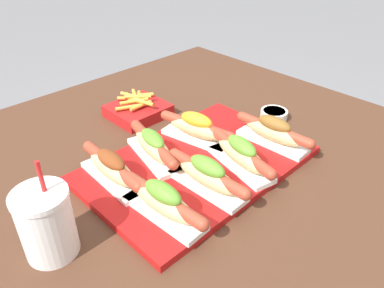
{
  "coord_description": "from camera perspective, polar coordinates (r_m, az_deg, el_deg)",
  "views": [
    {
      "loc": [
        -0.55,
        -0.57,
        1.27
      ],
      "look_at": [
        -0.03,
        -0.04,
        0.79
      ],
      "focal_mm": 35.0,
      "sensor_mm": 36.0,
      "label": 1
    }
  ],
  "objects": [
    {
      "name": "serving_tray",
      "position": [
        0.91,
        0.88,
        -3.09
      ],
      "size": [
        0.53,
        0.35,
        0.02
      ],
      "color": "#B71414",
      "rests_on": "patio_table"
    },
    {
      "name": "patio_table",
      "position": [
        1.21,
        -0.34,
        -16.06
      ],
      "size": [
        1.25,
        1.18,
        0.73
      ],
      "color": "#4C2D1E",
      "rests_on": "ground_plane"
    },
    {
      "name": "hot_dog_3",
      "position": [
        0.97,
        12.31,
        1.85
      ],
      "size": [
        0.07,
        0.23,
        0.08
      ],
      "color": "white",
      "rests_on": "serving_tray"
    },
    {
      "name": "hot_dog_1",
      "position": [
        0.8,
        2.32,
        -4.75
      ],
      "size": [
        0.06,
        0.23,
        0.08
      ],
      "color": "white",
      "rests_on": "serving_tray"
    },
    {
      "name": "drink_cup",
      "position": [
        0.72,
        -21.29,
        -11.2
      ],
      "size": [
        0.1,
        0.1,
        0.2
      ],
      "color": "white",
      "rests_on": "patio_table"
    },
    {
      "name": "hot_dog_0",
      "position": [
        0.74,
        -4.38,
        -8.74
      ],
      "size": [
        0.07,
        0.23,
        0.08
      ],
      "color": "white",
      "rests_on": "serving_tray"
    },
    {
      "name": "hot_dog_6",
      "position": [
        0.97,
        0.69,
        2.48
      ],
      "size": [
        0.1,
        0.22,
        0.08
      ],
      "color": "white",
      "rests_on": "serving_tray"
    },
    {
      "name": "fries_basket",
      "position": [
        1.14,
        -8.26,
        5.26
      ],
      "size": [
        0.16,
        0.16,
        0.06
      ],
      "color": "#B21919",
      "rests_on": "patio_table"
    },
    {
      "name": "hot_dog_2",
      "position": [
        0.87,
        7.49,
        -1.54
      ],
      "size": [
        0.1,
        0.22,
        0.07
      ],
      "color": "white",
      "rests_on": "serving_tray"
    },
    {
      "name": "sauce_bowl",
      "position": [
        1.14,
        12.37,
        4.45
      ],
      "size": [
        0.08,
        0.08,
        0.03
      ],
      "color": "silver",
      "rests_on": "patio_table"
    },
    {
      "name": "hot_dog_5",
      "position": [
        0.9,
        -5.96,
        -0.29
      ],
      "size": [
        0.1,
        0.22,
        0.07
      ],
      "color": "white",
      "rests_on": "serving_tray"
    },
    {
      "name": "hot_dog_4",
      "position": [
        0.84,
        -12.08,
        -3.57
      ],
      "size": [
        0.07,
        0.23,
        0.07
      ],
      "color": "white",
      "rests_on": "serving_tray"
    }
  ]
}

